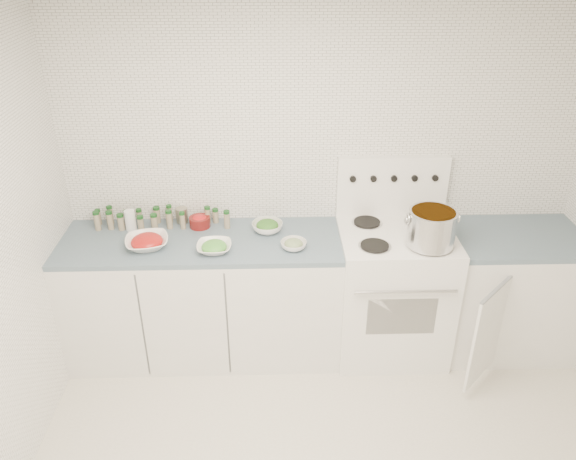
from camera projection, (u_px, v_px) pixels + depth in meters
The scene contains 13 objects.
room_walls at pixel (354, 241), 2.36m from camera, with size 3.54×3.04×2.52m.
counter_left at pixel (205, 296), 3.91m from camera, with size 1.85×0.62×0.90m.
stove at pixel (392, 288), 3.92m from camera, with size 0.76×0.70×1.36m.
counter_right at pixel (507, 291), 3.96m from camera, with size 0.89×0.91×0.90m.
stock_pot at pixel (432, 226), 3.50m from camera, with size 0.32×0.30×0.23m.
bowl_tomato at pixel (147, 242), 3.60m from camera, with size 0.32×0.32×0.09m.
bowl_snowpea at pixel (214, 247), 3.56m from camera, with size 0.22×0.22×0.07m.
bowl_broccoli at pixel (267, 226), 3.78m from camera, with size 0.25×0.25×0.08m.
bowl_zucchini at pixel (294, 244), 3.59m from camera, with size 0.18×0.18×0.07m.
bowl_pepper at pixel (200, 221), 3.84m from camera, with size 0.14×0.14×0.09m.
salt_canister at pixel (130, 220), 3.79m from camera, with size 0.07×0.07×0.14m, color white.
tin_can at pixel (182, 215), 3.90m from camera, with size 0.08×0.08×0.11m, color gray.
spice_cluster at pixel (151, 218), 3.84m from camera, with size 0.93×0.15×0.14m.
Camera 1 is at (-0.34, -2.04, 2.72)m, focal length 35.00 mm.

